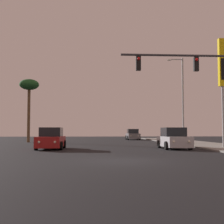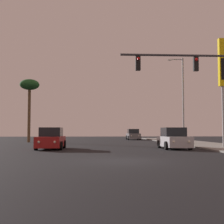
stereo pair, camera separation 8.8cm
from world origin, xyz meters
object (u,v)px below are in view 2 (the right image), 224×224
(palm_tree_mid, at_px, (30,88))
(street_lamp, at_px, (182,96))
(car_silver, at_px, (174,139))
(traffic_light_mast, at_px, (203,79))
(car_grey, at_px, (133,135))
(car_red, at_px, (51,139))

(palm_tree_mid, bearing_deg, street_lamp, -21.34)
(car_silver, xyz_separation_m, palm_tree_mid, (-14.32, 14.58, 5.99))
(car_silver, bearing_deg, traffic_light_mast, 95.95)
(car_grey, height_order, palm_tree_mid, palm_tree_mid)
(car_silver, xyz_separation_m, car_red, (-9.62, 0.13, 0.00))
(traffic_light_mast, height_order, street_lamp, street_lamp)
(car_grey, relative_size, traffic_light_mast, 0.57)
(car_red, height_order, traffic_light_mast, traffic_light_mast)
(car_silver, relative_size, traffic_light_mast, 0.58)
(car_red, bearing_deg, traffic_light_mast, 154.00)
(traffic_light_mast, bearing_deg, palm_tree_mid, 127.26)
(car_silver, bearing_deg, street_lamp, -111.71)
(palm_tree_mid, bearing_deg, traffic_light_mast, -52.74)
(car_grey, distance_m, car_red, 25.99)
(traffic_light_mast, bearing_deg, car_grey, 91.53)
(traffic_light_mast, relative_size, palm_tree_mid, 0.96)
(traffic_light_mast, height_order, palm_tree_mid, palm_tree_mid)
(car_silver, height_order, car_red, same)
(car_silver, height_order, street_lamp, street_lamp)
(car_red, relative_size, traffic_light_mast, 0.57)
(street_lamp, relative_size, palm_tree_mid, 1.15)
(car_silver, distance_m, car_red, 9.62)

